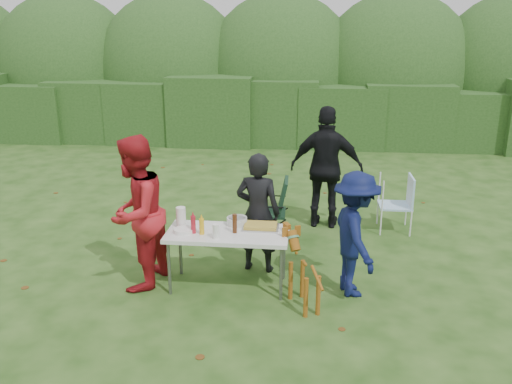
# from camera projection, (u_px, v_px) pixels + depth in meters

# --- Properties ---
(ground) EXTENTS (80.00, 80.00, 0.00)m
(ground) POSITION_uv_depth(u_px,v_px,m) (229.00, 280.00, 7.02)
(ground) COLOR #1E4211
(hedge_row) EXTENTS (22.00, 1.40, 1.70)m
(hedge_row) POSITION_uv_depth(u_px,v_px,m) (276.00, 113.00, 14.33)
(hedge_row) COLOR #23471C
(hedge_row) RESTS_ON ground
(shrub_backdrop) EXTENTS (20.00, 2.60, 3.20)m
(shrub_backdrop) POSITION_uv_depth(u_px,v_px,m) (281.00, 78.00, 15.61)
(shrub_backdrop) COLOR #3D6628
(shrub_backdrop) RESTS_ON ground
(folding_table) EXTENTS (1.50, 0.70, 0.74)m
(folding_table) POSITION_uv_depth(u_px,v_px,m) (228.00, 236.00, 6.66)
(folding_table) COLOR silver
(folding_table) RESTS_ON ground
(person_cook) EXTENTS (0.64, 0.47, 1.62)m
(person_cook) POSITION_uv_depth(u_px,v_px,m) (258.00, 213.00, 7.10)
(person_cook) COLOR black
(person_cook) RESTS_ON ground
(person_red_jacket) EXTENTS (0.88, 1.05, 1.93)m
(person_red_jacket) POSITION_uv_depth(u_px,v_px,m) (136.00, 213.00, 6.62)
(person_red_jacket) COLOR #AE1921
(person_red_jacket) RESTS_ON ground
(person_black_puffy) EXTENTS (1.19, 0.59, 1.96)m
(person_black_puffy) POSITION_uv_depth(u_px,v_px,m) (327.00, 168.00, 8.58)
(person_black_puffy) COLOR black
(person_black_puffy) RESTS_ON ground
(child) EXTENTS (0.81, 1.11, 1.55)m
(child) POSITION_uv_depth(u_px,v_px,m) (355.00, 234.00, 6.48)
(child) COLOR #0B133E
(child) RESTS_ON ground
(dog) EXTENTS (0.70, 0.95, 0.84)m
(dog) POSITION_uv_depth(u_px,v_px,m) (304.00, 274.00, 6.26)
(dog) COLOR brown
(dog) RESTS_ON ground
(camping_chair) EXTENTS (0.62, 0.62, 0.96)m
(camping_chair) POSITION_uv_depth(u_px,v_px,m) (268.00, 209.00, 8.22)
(camping_chair) COLOR #15311F
(camping_chair) RESTS_ON ground
(lawn_chair) EXTENTS (0.55, 0.55, 0.91)m
(lawn_chair) POSITION_uv_depth(u_px,v_px,m) (395.00, 203.00, 8.55)
(lawn_chair) COLOR #61ACE5
(lawn_chair) RESTS_ON ground
(food_tray) EXTENTS (0.45, 0.30, 0.02)m
(food_tray) POSITION_uv_depth(u_px,v_px,m) (261.00, 228.00, 6.75)
(food_tray) COLOR #B7B7BA
(food_tray) RESTS_ON folding_table
(focaccia_bread) EXTENTS (0.40, 0.26, 0.04)m
(focaccia_bread) POSITION_uv_depth(u_px,v_px,m) (261.00, 225.00, 6.74)
(focaccia_bread) COLOR gold
(focaccia_bread) RESTS_ON food_tray
(mustard_bottle) EXTENTS (0.06, 0.06, 0.20)m
(mustard_bottle) POSITION_uv_depth(u_px,v_px,m) (202.00, 226.00, 6.54)
(mustard_bottle) COLOR gold
(mustard_bottle) RESTS_ON folding_table
(ketchup_bottle) EXTENTS (0.06, 0.06, 0.22)m
(ketchup_bottle) POSITION_uv_depth(u_px,v_px,m) (193.00, 225.00, 6.57)
(ketchup_bottle) COLOR #AB1A2A
(ketchup_bottle) RESTS_ON folding_table
(beer_bottle) EXTENTS (0.06, 0.06, 0.24)m
(beer_bottle) POSITION_uv_depth(u_px,v_px,m) (235.00, 223.00, 6.58)
(beer_bottle) COLOR #47230F
(beer_bottle) RESTS_ON folding_table
(paper_towel_roll) EXTENTS (0.12, 0.12, 0.26)m
(paper_towel_roll) POSITION_uv_depth(u_px,v_px,m) (181.00, 217.00, 6.76)
(paper_towel_roll) COLOR white
(paper_towel_roll) RESTS_ON folding_table
(cup_stack) EXTENTS (0.08, 0.08, 0.18)m
(cup_stack) POSITION_uv_depth(u_px,v_px,m) (216.00, 231.00, 6.42)
(cup_stack) COLOR white
(cup_stack) RESTS_ON folding_table
(pasta_bowl) EXTENTS (0.26, 0.26, 0.10)m
(pasta_bowl) POSITION_uv_depth(u_px,v_px,m) (237.00, 221.00, 6.85)
(pasta_bowl) COLOR silver
(pasta_bowl) RESTS_ON folding_table
(plate_stack) EXTENTS (0.24, 0.24, 0.05)m
(plate_stack) POSITION_uv_depth(u_px,v_px,m) (184.00, 231.00, 6.61)
(plate_stack) COLOR white
(plate_stack) RESTS_ON folding_table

